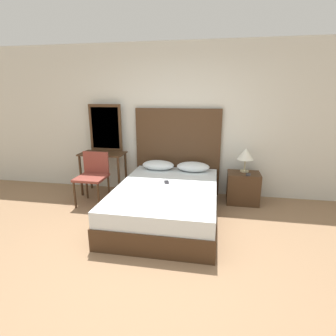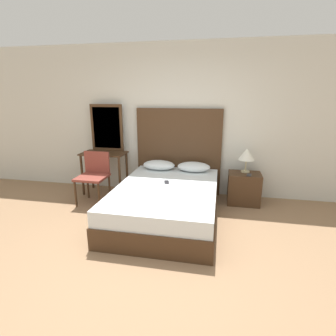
{
  "view_description": "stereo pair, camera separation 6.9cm",
  "coord_description": "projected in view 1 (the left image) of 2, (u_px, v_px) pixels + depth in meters",
  "views": [
    {
      "loc": [
        0.68,
        -2.39,
        1.82
      ],
      "look_at": [
        -0.0,
        1.33,
        0.76
      ],
      "focal_mm": 28.0,
      "sensor_mm": 36.0,
      "label": 1
    },
    {
      "loc": [
        0.74,
        -2.38,
        1.82
      ],
      "look_at": [
        -0.0,
        1.33,
        0.76
      ],
      "focal_mm": 28.0,
      "sensor_mm": 36.0,
      "label": 2
    }
  ],
  "objects": [
    {
      "name": "table_lamp",
      "position": [
        246.0,
        154.0,
        4.42
      ],
      "size": [
        0.27,
        0.27,
        0.41
      ],
      "color": "tan",
      "rests_on": "nightstand"
    },
    {
      "name": "pillow_right",
      "position": [
        193.0,
        167.0,
        4.62
      ],
      "size": [
        0.57,
        0.35,
        0.17
      ],
      "color": "silver",
      "rests_on": "bed"
    },
    {
      "name": "chair",
      "position": [
        93.0,
        174.0,
        4.47
      ],
      "size": [
        0.48,
        0.48,
        0.87
      ],
      "color": "brown",
      "rests_on": "ground_plane"
    },
    {
      "name": "phone_on_nightstand",
      "position": [
        248.0,
        174.0,
        4.33
      ],
      "size": [
        0.1,
        0.16,
        0.01
      ],
      "color": "#232328",
      "rests_on": "nightstand"
    },
    {
      "name": "vanity_mirror",
      "position": [
        105.0,
        128.0,
        4.89
      ],
      "size": [
        0.62,
        0.03,
        0.87
      ],
      "color": "#422B19",
      "rests_on": "vanity_desk"
    },
    {
      "name": "wall_back",
      "position": [
        178.0,
        121.0,
        4.77
      ],
      "size": [
        10.0,
        0.06,
        2.7
      ],
      "color": "silver",
      "rests_on": "ground_plane"
    },
    {
      "name": "ground_plane",
      "position": [
        146.0,
        266.0,
        2.88
      ],
      "size": [
        16.0,
        16.0,
        0.0
      ],
      "primitive_type": "plane",
      "color": "#8C6B4C"
    },
    {
      "name": "vanity_desk",
      "position": [
        103.0,
        161.0,
        4.86
      ],
      "size": [
        0.81,
        0.46,
        0.78
      ],
      "color": "#422B19",
      "rests_on": "ground_plane"
    },
    {
      "name": "nightstand",
      "position": [
        243.0,
        188.0,
        4.51
      ],
      "size": [
        0.54,
        0.4,
        0.54
      ],
      "color": "#422B19",
      "rests_on": "ground_plane"
    },
    {
      "name": "bed",
      "position": [
        167.0,
        202.0,
        3.96
      ],
      "size": [
        1.49,
        2.15,
        0.51
      ],
      "color": "#422B19",
      "rests_on": "ground_plane"
    },
    {
      "name": "pillow_left",
      "position": [
        158.0,
        165.0,
        4.73
      ],
      "size": [
        0.57,
        0.35,
        0.17
      ],
      "color": "silver",
      "rests_on": "bed"
    },
    {
      "name": "headboard",
      "position": [
        178.0,
        152.0,
        4.85
      ],
      "size": [
        1.56,
        0.05,
        1.58
      ],
      "color": "#422B19",
      "rests_on": "ground_plane"
    },
    {
      "name": "phone_on_bed",
      "position": [
        167.0,
        182.0,
        4.05
      ],
      "size": [
        0.1,
        0.16,
        0.01
      ],
      "color": "#232328",
      "rests_on": "bed"
    }
  ]
}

